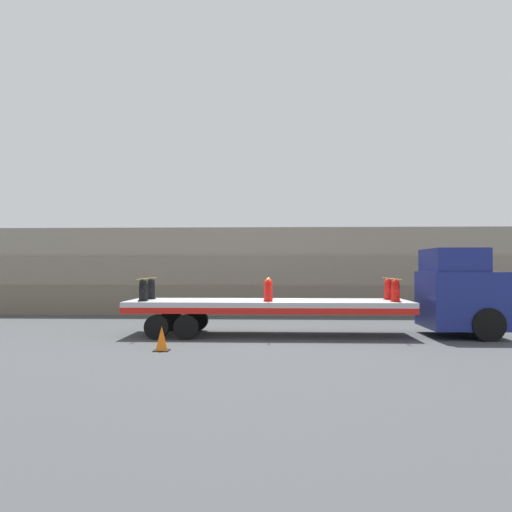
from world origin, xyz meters
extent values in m
plane|color=#3F4244|center=(0.00, 0.00, 0.00)|extent=(120.00, 120.00, 0.00)
cube|color=#706656|center=(0.00, 8.38, 0.73)|extent=(60.00, 3.00, 1.47)
cube|color=gray|center=(0.00, 8.53, 2.20)|extent=(60.00, 3.00, 1.47)
cube|color=gray|center=(0.00, 8.68, 3.67)|extent=(60.00, 3.00, 1.47)
cube|color=navy|center=(6.71, 0.00, 1.27)|extent=(2.50, 2.50, 1.95)
cube|color=navy|center=(6.46, 0.00, 2.65)|extent=(1.75, 2.30, 0.80)
cube|color=black|center=(7.40, 0.00, 1.66)|extent=(1.00, 2.20, 1.09)
cylinder|color=black|center=(7.15, -1.19, 0.54)|extent=(1.08, 0.28, 1.08)
cylinder|color=black|center=(7.15, 1.19, 0.54)|extent=(1.08, 0.28, 1.08)
cube|color=#B2B2B7|center=(0.00, 0.00, 1.15)|extent=(9.87, 2.50, 0.18)
cube|color=red|center=(0.00, -1.21, 0.96)|extent=(9.87, 0.08, 0.20)
cube|color=red|center=(0.00, 1.21, 0.96)|extent=(9.87, 0.08, 0.20)
cylinder|color=black|center=(-2.71, -1.15, 0.41)|extent=(0.82, 0.30, 0.82)
cylinder|color=black|center=(-2.71, 1.15, 0.41)|extent=(0.82, 0.30, 0.82)
cylinder|color=black|center=(-3.70, -1.15, 0.41)|extent=(0.82, 0.30, 0.82)
cylinder|color=black|center=(-3.70, 1.15, 0.41)|extent=(0.82, 0.30, 0.82)
cylinder|color=black|center=(-4.33, -0.55, 1.25)|extent=(0.35, 0.35, 0.03)
cylinder|color=black|center=(-4.33, -0.55, 1.52)|extent=(0.28, 0.28, 0.57)
sphere|color=black|center=(-4.33, -0.55, 1.87)|extent=(0.27, 0.27, 0.27)
cylinder|color=black|center=(-4.33, -0.77, 1.59)|extent=(0.13, 0.16, 0.13)
cylinder|color=black|center=(-4.33, -0.33, 1.59)|extent=(0.13, 0.16, 0.13)
cylinder|color=black|center=(-4.33, 0.55, 1.25)|extent=(0.35, 0.35, 0.03)
cylinder|color=black|center=(-4.33, 0.55, 1.52)|extent=(0.28, 0.28, 0.57)
sphere|color=black|center=(-4.33, 0.55, 1.87)|extent=(0.27, 0.27, 0.27)
cylinder|color=black|center=(-4.33, 0.33, 1.59)|extent=(0.13, 0.16, 0.13)
cylinder|color=black|center=(-4.33, 0.77, 1.59)|extent=(0.13, 0.16, 0.13)
cylinder|color=red|center=(0.00, -0.55, 1.25)|extent=(0.35, 0.35, 0.03)
cylinder|color=red|center=(0.00, -0.55, 1.52)|extent=(0.28, 0.28, 0.57)
sphere|color=red|center=(0.00, -0.55, 1.87)|extent=(0.27, 0.27, 0.27)
cylinder|color=red|center=(0.00, -0.77, 1.59)|extent=(0.13, 0.16, 0.13)
cylinder|color=red|center=(0.00, -0.33, 1.59)|extent=(0.13, 0.16, 0.13)
cylinder|color=red|center=(0.00, 0.55, 1.25)|extent=(0.35, 0.35, 0.03)
cylinder|color=red|center=(0.00, 0.55, 1.52)|extent=(0.28, 0.28, 0.57)
sphere|color=red|center=(0.00, 0.55, 1.87)|extent=(0.27, 0.27, 0.27)
cylinder|color=red|center=(0.00, 0.33, 1.59)|extent=(0.13, 0.16, 0.13)
cylinder|color=red|center=(0.00, 0.77, 1.59)|extent=(0.13, 0.16, 0.13)
cylinder|color=red|center=(4.33, -0.55, 1.25)|extent=(0.35, 0.35, 0.03)
cylinder|color=red|center=(4.33, -0.55, 1.52)|extent=(0.28, 0.28, 0.57)
sphere|color=red|center=(4.33, -0.55, 1.87)|extent=(0.27, 0.27, 0.27)
cylinder|color=red|center=(4.33, -0.77, 1.59)|extent=(0.13, 0.16, 0.13)
cylinder|color=red|center=(4.33, -0.33, 1.59)|extent=(0.13, 0.16, 0.13)
cylinder|color=red|center=(4.33, 0.55, 1.25)|extent=(0.35, 0.35, 0.03)
cylinder|color=red|center=(4.33, 0.55, 1.52)|extent=(0.28, 0.28, 0.57)
sphere|color=red|center=(4.33, 0.55, 1.87)|extent=(0.27, 0.27, 0.27)
cylinder|color=red|center=(4.33, 0.33, 1.59)|extent=(0.13, 0.16, 0.13)
cylinder|color=red|center=(4.33, 0.77, 1.59)|extent=(0.13, 0.16, 0.13)
cube|color=yellow|center=(-4.33, 0.00, 2.01)|extent=(0.05, 2.70, 0.01)
cube|color=yellow|center=(0.00, 0.00, 2.01)|extent=(0.05, 2.70, 0.01)
cube|color=yellow|center=(4.33, 0.00, 2.01)|extent=(0.05, 2.70, 0.01)
cube|color=black|center=(-3.02, -3.42, 0.01)|extent=(0.44, 0.44, 0.03)
cone|color=orange|center=(-3.02, -3.42, 0.37)|extent=(0.34, 0.34, 0.69)
camera|label=1|loc=(0.27, -17.67, 2.40)|focal=35.00mm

